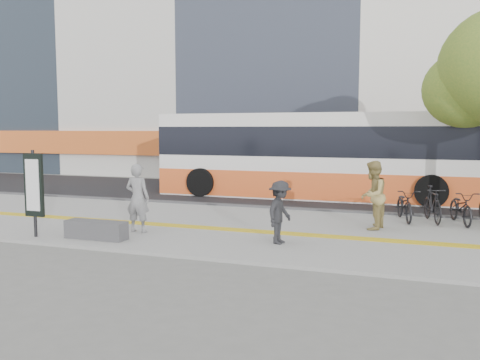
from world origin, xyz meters
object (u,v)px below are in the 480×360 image
(seated_woman, at_px, (138,198))
(pedestrian_dark, at_px, (280,212))
(signboard, at_px, (34,186))
(pedestrian_tan, at_px, (373,195))
(bench, at_px, (96,230))
(bus, at_px, (315,158))

(seated_woman, distance_m, pedestrian_dark, 3.89)
(signboard, relative_size, pedestrian_tan, 1.18)
(pedestrian_dark, bearing_deg, seated_woman, 99.11)
(bench, height_order, seated_woman, seated_woman)
(seated_woman, height_order, pedestrian_tan, pedestrian_tan)
(bench, bearing_deg, seated_woman, 62.25)
(signboard, height_order, bus, bus)
(bench, relative_size, bus, 0.13)
(signboard, bearing_deg, bus, 62.81)
(bench, xyz_separation_m, signboard, (-1.60, -0.31, 1.06))
(bus, distance_m, pedestrian_dark, 8.76)
(signboard, distance_m, seated_woman, 2.58)
(seated_woman, bearing_deg, bench, 60.88)
(bus, relative_size, pedestrian_tan, 6.76)
(signboard, height_order, pedestrian_dark, signboard)
(signboard, bearing_deg, pedestrian_dark, 12.41)
(bus, height_order, pedestrian_dark, bus)
(bench, relative_size, signboard, 0.73)
(bench, height_order, signboard, signboard)
(pedestrian_tan, distance_m, pedestrian_dark, 3.17)
(signboard, height_order, seated_woman, signboard)
(signboard, distance_m, pedestrian_dark, 6.21)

